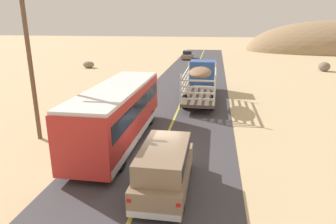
# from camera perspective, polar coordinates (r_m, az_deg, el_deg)

# --- Properties ---
(ground_plane) EXTENTS (240.00, 240.00, 0.00)m
(ground_plane) POSITION_cam_1_polar(r_m,az_deg,el_deg) (14.58, -2.67, -10.02)
(ground_plane) COLOR #CCB284
(road_surface) EXTENTS (8.00, 120.00, 0.02)m
(road_surface) POSITION_cam_1_polar(r_m,az_deg,el_deg) (14.57, -2.67, -9.98)
(road_surface) COLOR #423F44
(road_surface) RESTS_ON ground
(road_centre_line) EXTENTS (0.16, 117.60, 0.00)m
(road_centre_line) POSITION_cam_1_polar(r_m,az_deg,el_deg) (14.57, -2.67, -9.94)
(road_centre_line) COLOR #D8CC4C
(road_centre_line) RESTS_ON road_surface
(suv_near) EXTENTS (1.90, 4.62, 1.93)m
(suv_near) POSITION_cam_1_polar(r_m,az_deg,el_deg) (12.06, -0.69, -10.29)
(suv_near) COLOR #8C7259
(suv_near) RESTS_ON road_surface
(livestock_truck) EXTENTS (2.53, 9.70, 3.02)m
(livestock_truck) POSITION_cam_1_polar(r_m,az_deg,el_deg) (27.53, 6.46, 6.78)
(livestock_truck) COLOR #3359A5
(livestock_truck) RESTS_ON road_surface
(bus) EXTENTS (2.54, 10.00, 3.21)m
(bus) POSITION_cam_1_polar(r_m,az_deg,el_deg) (16.78, -9.50, -0.13)
(bus) COLOR red
(bus) RESTS_ON road_surface
(car_far) EXTENTS (1.80, 4.40, 1.46)m
(car_far) POSITION_cam_1_polar(r_m,az_deg,el_deg) (55.01, 3.74, 10.75)
(car_far) COLOR #8C7259
(car_far) RESTS_ON road_surface
(power_pole_near) EXTENTS (2.20, 0.24, 8.35)m
(power_pole_near) POSITION_cam_1_polar(r_m,az_deg,el_deg) (18.14, -24.77, 8.65)
(power_pole_near) COLOR brown
(power_pole_near) RESTS_ON ground
(boulder_near_shoulder) EXTENTS (1.63, 1.45, 0.94)m
(boulder_near_shoulder) POSITION_cam_1_polar(r_m,az_deg,el_deg) (45.85, -14.89, 8.71)
(boulder_near_shoulder) COLOR #84705B
(boulder_near_shoulder) RESTS_ON ground
(boulder_mid_field) EXTENTS (1.50, 1.72, 1.24)m
(boulder_mid_field) POSITION_cam_1_polar(r_m,az_deg,el_deg) (46.53, 27.59, 7.66)
(boulder_mid_field) COLOR #756656
(boulder_mid_field) RESTS_ON ground
(distant_hill) EXTENTS (37.78, 20.50, 13.53)m
(distant_hill) POSITION_cam_1_polar(r_m,az_deg,el_deg) (77.94, 28.68, 10.07)
(distant_hill) COLOR #997C5A
(distant_hill) RESTS_ON ground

